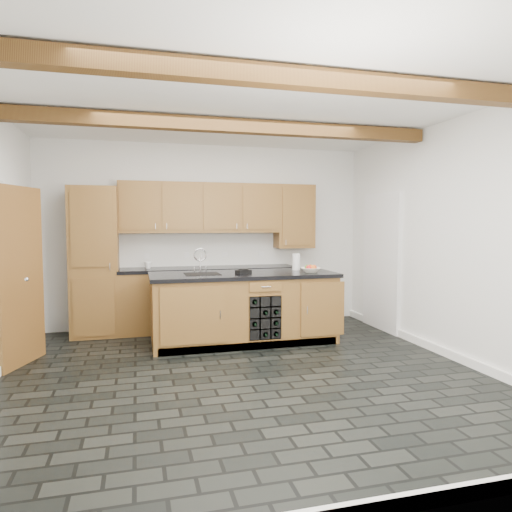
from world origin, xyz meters
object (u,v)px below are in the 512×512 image
(island, at_px, (244,308))
(kitchen_scale, at_px, (243,271))
(fruit_bowl, at_px, (311,270))
(paper_towel, at_px, (296,262))

(island, distance_m, kitchen_scale, 0.50)
(kitchen_scale, bearing_deg, fruit_bowl, -31.87)
(fruit_bowl, bearing_deg, island, 170.02)
(island, bearing_deg, fruit_bowl, -9.98)
(island, relative_size, kitchen_scale, 10.89)
(kitchen_scale, bearing_deg, paper_towel, -8.70)
(kitchen_scale, distance_m, fruit_bowl, 0.91)
(fruit_bowl, relative_size, paper_towel, 1.14)
(fruit_bowl, bearing_deg, kitchen_scale, 172.76)
(island, distance_m, fruit_bowl, 1.03)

